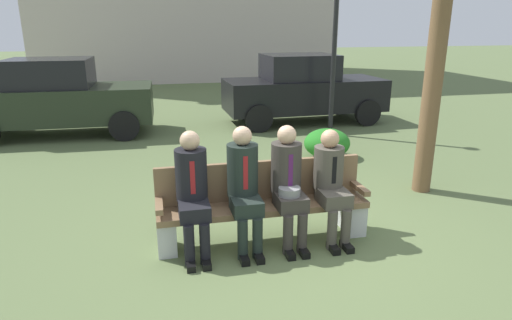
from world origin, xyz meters
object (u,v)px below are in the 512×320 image
at_px(street_lamp, 335,32).
at_px(seated_man_rightmost, 331,179).
at_px(park_bench, 263,203).
at_px(shrub_near_bench, 327,143).
at_px(parked_car_far, 303,89).
at_px(seated_man_centerleft, 244,182).
at_px(parked_car_near, 59,98).
at_px(seated_man_centerright, 288,180).
at_px(seated_man_leftmost, 192,187).

bearing_deg(street_lamp, seated_man_rightmost, -112.25).
relative_size(park_bench, seated_man_rightmost, 1.88).
bearing_deg(shrub_near_bench, park_bench, -123.76).
bearing_deg(seated_man_rightmost, parked_car_far, 74.18).
bearing_deg(shrub_near_bench, seated_man_centerleft, -125.73).
distance_m(seated_man_centerleft, parked_car_near, 6.62).
relative_size(parked_car_near, street_lamp, 1.09).
relative_size(park_bench, shrub_near_bench, 2.77).
xyz_separation_m(seated_man_rightmost, shrub_near_bench, (1.18, 3.05, -0.44)).
bearing_deg(seated_man_centerright, seated_man_leftmost, 179.71).
height_order(park_bench, seated_man_centerleft, seated_man_centerleft).
height_order(seated_man_centerright, parked_car_far, parked_car_far).
xyz_separation_m(parked_car_near, parked_car_far, (5.64, 0.10, 0.00)).
bearing_deg(park_bench, seated_man_leftmost, -170.95).
relative_size(parked_car_near, parked_car_far, 1.00).
bearing_deg(parked_car_far, seated_man_rightmost, -105.82).
distance_m(seated_man_centerright, shrub_near_bench, 3.51).
height_order(park_bench, parked_car_far, parked_car_far).
bearing_deg(park_bench, seated_man_centerright, -27.23).
xyz_separation_m(park_bench, shrub_near_bench, (1.95, 2.91, -0.17)).
bearing_deg(parked_car_near, seated_man_centerleft, -63.82).
relative_size(park_bench, seated_man_leftmost, 1.78).
bearing_deg(seated_man_centerright, shrub_near_bench, 60.96).
height_order(seated_man_centerleft, parked_car_near, parked_car_near).
distance_m(seated_man_rightmost, parked_car_near, 7.13).
bearing_deg(parked_car_far, street_lamp, -81.30).
bearing_deg(seated_man_centerright, parked_car_near, 119.86).
distance_m(parked_car_near, parked_car_far, 5.64).
height_order(seated_man_centerleft, shrub_near_bench, seated_man_centerleft).
height_order(seated_man_centerright, seated_man_rightmost, seated_man_centerright).
bearing_deg(seated_man_leftmost, parked_car_far, 61.58).
xyz_separation_m(seated_man_leftmost, street_lamp, (3.48, 4.69, 1.47)).
xyz_separation_m(parked_car_far, street_lamp, (0.21, -1.36, 1.37)).
relative_size(seated_man_centerright, parked_car_near, 0.34).
bearing_deg(seated_man_leftmost, seated_man_centerleft, 0.18).
xyz_separation_m(seated_man_centerleft, parked_car_far, (2.72, 6.05, 0.08)).
bearing_deg(street_lamp, shrub_near_bench, -114.08).
xyz_separation_m(seated_man_centerright, parked_car_far, (2.22, 6.05, 0.09)).
distance_m(seated_man_leftmost, seated_man_rightmost, 1.56).
distance_m(seated_man_centerleft, parked_car_far, 6.63).
distance_m(park_bench, seated_man_centerleft, 0.42).
height_order(parked_car_near, parked_car_far, same).
bearing_deg(park_bench, street_lamp, 59.54).
height_order(park_bench, street_lamp, street_lamp).
height_order(seated_man_centerleft, street_lamp, street_lamp).
bearing_deg(shrub_near_bench, seated_man_centerright, -119.04).
distance_m(park_bench, seated_man_rightmost, 0.82).
relative_size(seated_man_centerleft, parked_car_near, 0.34).
xyz_separation_m(seated_man_centerright, seated_man_rightmost, (0.51, -0.00, -0.03)).
relative_size(seated_man_leftmost, shrub_near_bench, 1.55).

